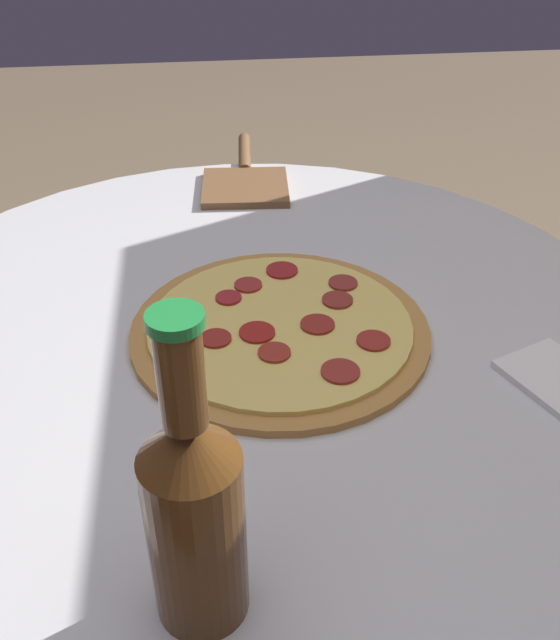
# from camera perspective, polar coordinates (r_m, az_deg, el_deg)

# --- Properties ---
(table) EXTENTS (0.99, 0.99, 0.74)m
(table) POSITION_cam_1_polar(r_m,az_deg,el_deg) (0.99, -2.32, -8.92)
(table) COLOR silver
(table) RESTS_ON ground_plane
(pizza) EXTENTS (0.35, 0.35, 0.02)m
(pizza) POSITION_cam_1_polar(r_m,az_deg,el_deg) (0.84, 0.00, -0.67)
(pizza) COLOR #B77F3D
(pizza) RESTS_ON table
(beer_bottle) EXTENTS (0.07, 0.07, 0.27)m
(beer_bottle) POSITION_cam_1_polar(r_m,az_deg,el_deg) (0.52, -6.85, -15.03)
(beer_bottle) COLOR #563314
(beer_bottle) RESTS_ON table
(pizza_paddle) EXTENTS (0.30, 0.15, 0.02)m
(pizza_paddle) POSITION_cam_1_polar(r_m,az_deg,el_deg) (1.23, -2.82, 11.22)
(pizza_paddle) COLOR brown
(pizza_paddle) RESTS_ON table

